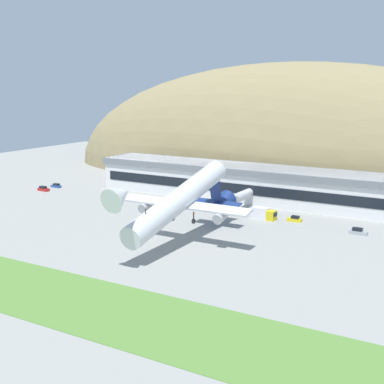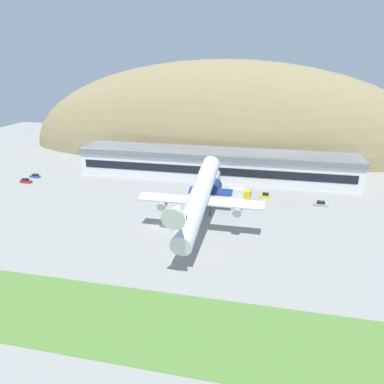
{
  "view_description": "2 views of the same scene",
  "coord_description": "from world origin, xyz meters",
  "views": [
    {
      "loc": [
        73.06,
        -101.46,
        35.85
      ],
      "look_at": [
        12.63,
        2.09,
        11.36
      ],
      "focal_mm": 50.0,
      "sensor_mm": 36.0,
      "label": 1
    },
    {
      "loc": [
        29.77,
        -89.04,
        43.27
      ],
      "look_at": [
        8.88,
        2.97,
        9.85
      ],
      "focal_mm": 35.0,
      "sensor_mm": 36.0,
      "label": 2
    }
  ],
  "objects": [
    {
      "name": "service_car_0",
      "position": [
        -59.94,
        26.42,
        0.67
      ],
      "size": [
        4.45,
        2.1,
        1.62
      ],
      "color": "#B21E1E",
      "rests_on": "ground_plane"
    },
    {
      "name": "jetway_0",
      "position": [
        9.65,
        33.1,
        3.99
      ],
      "size": [
        3.38,
        14.2,
        5.43
      ],
      "color": "silver",
      "rests_on": "ground_plane"
    },
    {
      "name": "hill_backdrop",
      "position": [
        3.66,
        92.89,
        0.0
      ],
      "size": [
        201.14,
        61.13,
        87.47
      ],
      "primitive_type": "ellipsoid",
      "color": "#8E7F56",
      "rests_on": "ground_plane"
    },
    {
      "name": "cargo_airplane",
      "position": [
        11.74,
        -1.31,
        9.84
      ],
      "size": [
        32.92,
        49.64,
        16.16
      ],
      "color": "silver"
    },
    {
      "name": "terminal_building",
      "position": [
        7.69,
        48.59,
        6.04
      ],
      "size": [
        106.26,
        16.3,
        10.66
      ],
      "color": "silver",
      "rests_on": "ground_plane"
    },
    {
      "name": "fuel_truck",
      "position": [
        19.47,
        28.43,
        1.47
      ],
      "size": [
        6.95,
        3.01,
        3.07
      ],
      "color": "gold",
      "rests_on": "ground_plane"
    },
    {
      "name": "service_car_3",
      "position": [
        -60.61,
        33.11,
        0.59
      ],
      "size": [
        4.05,
        1.97,
        1.42
      ],
      "color": "#264C99",
      "rests_on": "ground_plane"
    },
    {
      "name": "ground_plane",
      "position": [
        0.0,
        0.0,
        0.0
      ],
      "size": [
        306.91,
        306.91,
        0.0
      ],
      "primitive_type": "plane",
      "color": "gray"
    },
    {
      "name": "service_car_2",
      "position": [
        27.63,
        30.25,
        0.62
      ],
      "size": [
        3.86,
        1.95,
        1.49
      ],
      "color": "gold",
      "rests_on": "ground_plane"
    },
    {
      "name": "grass_strip_foreground",
      "position": [
        0.0,
        -38.68,
        0.04
      ],
      "size": [
        276.22,
        19.28,
        0.08
      ],
      "primitive_type": "cube",
      "color": "#568438",
      "rests_on": "ground_plane"
    },
    {
      "name": "traffic_cone_0",
      "position": [
        0.77,
        23.81,
        0.28
      ],
      "size": [
        0.52,
        0.52,
        0.58
      ],
      "color": "orange",
      "rests_on": "ground_plane"
    },
    {
      "name": "service_car_1",
      "position": [
        45.08,
        26.06,
        0.67
      ],
      "size": [
        4.36,
        1.78,
        1.63
      ],
      "color": "#999EA3",
      "rests_on": "ground_plane"
    }
  ]
}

